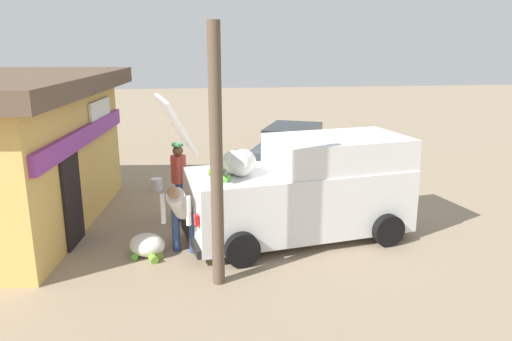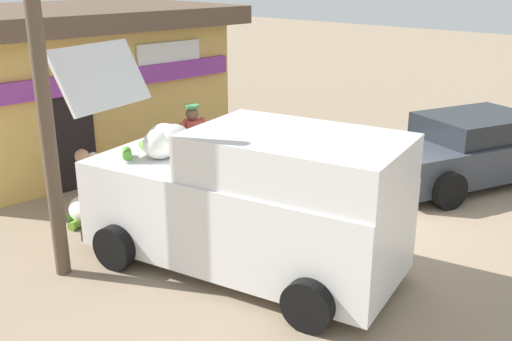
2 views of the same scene
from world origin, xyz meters
TOP-DOWN VIEW (x-y plane):
  - ground_plane at (0.00, 0.00)m, footprint 60.00×60.00m
  - delivery_van at (-2.82, 0.08)m, footprint 2.77×5.07m
  - parked_sedan at (2.77, -0.78)m, footprint 4.64×3.31m
  - vendor_standing at (-1.48, 2.62)m, footprint 0.57×0.35m
  - customer_bending at (-3.45, 2.55)m, footprint 0.71×0.63m
  - unloaded_banana_pile at (-3.44, 3.17)m, footprint 0.75×0.79m
  - paint_bucket at (0.77, 3.31)m, footprint 0.31×0.31m
  - utility_pole at (-4.63, 1.91)m, footprint 0.20×0.20m

SIDE VIEW (x-z plane):
  - ground_plane at x=0.00m, z-range 0.00..0.00m
  - paint_bucket at x=0.77m, z-range 0.00..0.32m
  - unloaded_banana_pile at x=-3.44m, z-range -0.01..0.42m
  - parked_sedan at x=2.77m, z-range -0.03..1.29m
  - customer_bending at x=-3.45m, z-range 0.14..1.56m
  - vendor_standing at x=-1.48m, z-range 0.13..1.85m
  - delivery_van at x=-2.82m, z-range -0.45..2.48m
  - utility_pole at x=-4.63m, z-range 0.00..4.16m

